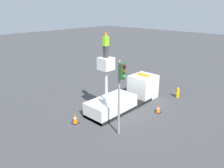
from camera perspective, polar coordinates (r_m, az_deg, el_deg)
ground_plane at (r=18.44m, az=2.16°, el=-6.31°), size 120.00×120.00×0.00m
bucket_truck at (r=18.62m, az=3.73°, el=-3.18°), size 7.47×2.11×4.59m
worker at (r=15.60m, az=-1.63°, el=10.07°), size 0.40×0.26×1.75m
traffic_light_pole at (r=13.32m, az=2.33°, el=0.04°), size 0.34×0.57×5.07m
fire_hydrant at (r=21.28m, az=16.78°, el=-2.13°), size 0.53×0.29×0.98m
traffic_cone_rear at (r=16.26m, az=-9.64°, el=-8.89°), size 0.46×0.46×0.77m
traffic_cone_curbside at (r=17.97m, az=11.95°, el=-6.39°), size 0.43×0.43×0.65m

